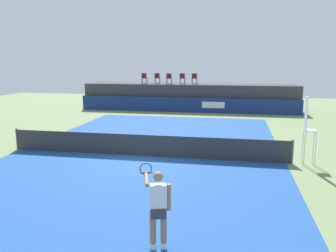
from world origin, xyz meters
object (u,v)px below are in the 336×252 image
spectator_chair_right (182,78)px  net_post_far (292,152)px  tennis_player (158,206)px  spectator_chair_left (157,78)px  net_post_near (17,139)px  spectator_chair_far_left (144,78)px  umpire_chair (308,126)px  spectator_chair_far_right (194,78)px  tennis_ball (175,117)px  spectator_chair_center (169,78)px

spectator_chair_right → net_post_far: spectator_chair_right is taller
spectator_chair_right → tennis_player: (2.90, -22.68, -1.73)m
spectator_chair_left → tennis_player: size_ratio=0.50×
net_post_near → spectator_chair_right: bearing=70.2°
tennis_player → net_post_near: bearing=139.2°
spectator_chair_far_left → spectator_chair_right: size_ratio=1.00×
umpire_chair → spectator_chair_right: bearing=115.6°
spectator_chair_far_right → net_post_near: 16.96m
net_post_near → spectator_chair_far_right: bearing=67.0°
spectator_chair_right → umpire_chair: spectator_chair_right is taller
spectator_chair_far_left → tennis_player: spectator_chair_far_left is taller
umpire_chair → net_post_near: bearing=-180.0°
spectator_chair_left → spectator_chair_right: size_ratio=1.00×
spectator_chair_left → umpire_chair: 18.24m
umpire_chair → tennis_ball: (-7.18, 10.46, -1.55)m
spectator_chair_left → umpire_chair: (9.60, -15.47, -1.11)m
tennis_ball → umpire_chair: bearing=-55.5°
spectator_chair_center → spectator_chair_right: (1.11, 0.31, 0.00)m
spectator_chair_right → tennis_ball: size_ratio=13.06×
spectator_chair_left → spectator_chair_far_right: bearing=0.2°
spectator_chair_center → spectator_chair_right: 1.15m
tennis_ball → tennis_player: bearing=-81.3°
umpire_chair → spectator_chair_far_right: bearing=112.3°
spectator_chair_far_right → tennis_ball: spectator_chair_far_right is taller
tennis_player → spectator_chair_far_left: bearing=105.5°
umpire_chair → tennis_ball: umpire_chair is taller
net_post_near → spectator_chair_far_left: bearing=81.7°
spectator_chair_far_right → net_post_far: size_ratio=0.89×
spectator_chair_far_right → net_post_far: 16.68m
spectator_chair_far_right → net_post_near: (-6.58, -15.48, -2.19)m
spectator_chair_right → spectator_chair_center: bearing=-164.5°
spectator_chair_center → spectator_chair_right: same height
spectator_chair_left → spectator_chair_right: 2.23m
spectator_chair_left → umpire_chair: size_ratio=0.32×
net_post_far → tennis_ball: size_ratio=14.71×
net_post_far → tennis_player: size_ratio=0.56×
umpire_chair → tennis_player: (-4.47, -7.29, -0.63)m
spectator_chair_right → tennis_ball: spectator_chair_right is taller
net_post_far → tennis_player: 8.30m
spectator_chair_center → spectator_chair_right: bearing=15.5°
tennis_ball → spectator_chair_left: bearing=115.7°
tennis_player → spectator_chair_center: bearing=100.2°
spectator_chair_left → spectator_chair_right: bearing=-2.1°
umpire_chair → net_post_far: umpire_chair is taller
net_post_near → net_post_far: 12.40m
tennis_ball → spectator_chair_far_left: bearing=126.8°
spectator_chair_center → spectator_chair_far_right: 2.18m
spectator_chair_left → spectator_chair_far_right: same height
spectator_chair_far_left → spectator_chair_far_right: same height
spectator_chair_left → umpire_chair: spectator_chair_left is taller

